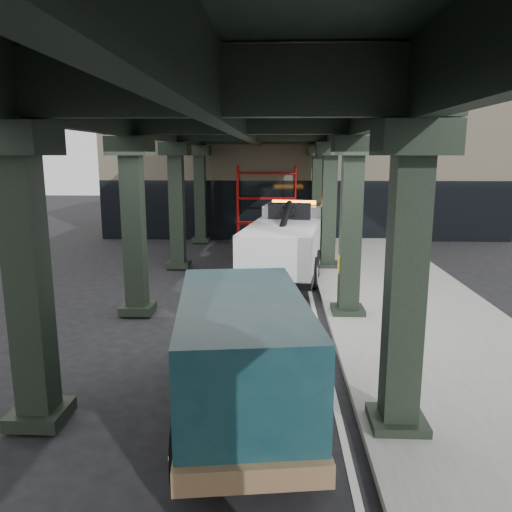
# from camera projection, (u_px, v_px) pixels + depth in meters

# --- Properties ---
(ground) EXTENTS (90.00, 90.00, 0.00)m
(ground) POSITION_uv_depth(u_px,v_px,m) (252.00, 341.00, 12.29)
(ground) COLOR black
(ground) RESTS_ON ground
(sidewalk) EXTENTS (5.00, 40.00, 0.15)m
(sidewalk) POSITION_uv_depth(u_px,v_px,m) (415.00, 316.00, 14.04)
(sidewalk) COLOR gray
(sidewalk) RESTS_ON ground
(lane_stripe) EXTENTS (0.12, 38.00, 0.01)m
(lane_stripe) POSITION_uv_depth(u_px,v_px,m) (315.00, 317.00, 14.17)
(lane_stripe) COLOR silver
(lane_stripe) RESTS_ON ground
(viaduct) EXTENTS (7.40, 32.00, 6.40)m
(viaduct) POSITION_uv_depth(u_px,v_px,m) (241.00, 118.00, 13.18)
(viaduct) COLOR black
(viaduct) RESTS_ON ground
(building) EXTENTS (22.00, 10.00, 8.00)m
(building) POSITION_uv_depth(u_px,v_px,m) (301.00, 164.00, 30.99)
(building) COLOR #C6B793
(building) RESTS_ON ground
(scaffolding) EXTENTS (3.08, 0.88, 4.00)m
(scaffolding) POSITION_uv_depth(u_px,v_px,m) (266.00, 202.00, 26.21)
(scaffolding) COLOR red
(scaffolding) RESTS_ON ground
(tow_truck) EXTENTS (3.48, 8.75, 2.80)m
(tow_truck) POSITION_uv_depth(u_px,v_px,m) (288.00, 238.00, 19.34)
(tow_truck) COLOR black
(tow_truck) RESTS_ON ground
(towed_van) EXTENTS (2.81, 5.72, 2.23)m
(towed_van) POSITION_uv_depth(u_px,v_px,m) (241.00, 351.00, 8.59)
(towed_van) COLOR #10343B
(towed_van) RESTS_ON ground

